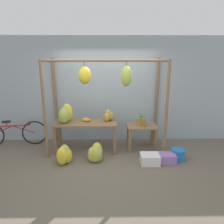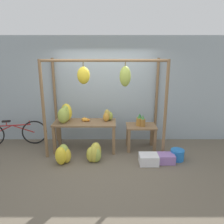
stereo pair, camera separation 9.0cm
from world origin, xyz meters
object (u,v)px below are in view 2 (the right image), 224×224
object	(u,v)px
banana_pile_ground_left	(64,155)
banana_pile_ground_right	(95,153)
parked_bicycle	(14,133)
fruit_crate_white	(149,159)
fruit_crate_purple	(167,158)
banana_pile_on_table	(66,114)
orange_pile	(86,120)
pineapple_cluster	(141,121)
papaya_pile	(108,116)
blue_bucket	(178,155)

from	to	relation	value
banana_pile_ground_left	banana_pile_ground_right	distance (m)	0.69
banana_pile_ground_right	parked_bicycle	world-z (taller)	parked_bicycle
fruit_crate_white	fruit_crate_purple	world-z (taller)	fruit_crate_white
fruit_crate_white	parked_bicycle	bearing A→B (deg)	163.42
banana_pile_on_table	orange_pile	world-z (taller)	banana_pile_on_table
banana_pile_ground_right	pineapple_cluster	bearing A→B (deg)	30.95
pineapple_cluster	fruit_crate_white	distance (m)	1.02
parked_bicycle	papaya_pile	size ratio (longest dim) A/B	5.32
pineapple_cluster	fruit_crate_white	bearing A→B (deg)	-82.31
orange_pile	fruit_crate_white	xyz separation A→B (m)	(1.47, -0.80, -0.67)
orange_pile	pineapple_cluster	distance (m)	1.36
banana_pile_ground_left	fruit_crate_white	xyz separation A→B (m)	(1.88, -0.05, -0.08)
pineapple_cluster	banana_pile_ground_left	size ratio (longest dim) A/B	0.64
banana_pile_ground_left	parked_bicycle	size ratio (longest dim) A/B	0.28
pineapple_cluster	banana_pile_ground_left	world-z (taller)	pineapple_cluster
banana_pile_ground_left	blue_bucket	size ratio (longest dim) A/B	1.53
orange_pile	parked_bicycle	xyz separation A→B (m)	(-1.93, 0.21, -0.43)
banana_pile_ground_right	blue_bucket	bearing A→B (deg)	1.82
banana_pile_ground_left	banana_pile_on_table	bearing A→B (deg)	96.00
banana_pile_ground_left	parked_bicycle	bearing A→B (deg)	147.53
orange_pile	papaya_pile	xyz separation A→B (m)	(0.55, 0.04, 0.08)
pineapple_cluster	banana_pile_ground_left	distance (m)	2.00
fruit_crate_white	blue_bucket	distance (m)	0.71
pineapple_cluster	banana_pile_ground_right	xyz separation A→B (m)	(-1.09, -0.66, -0.56)
orange_pile	fruit_crate_purple	distance (m)	2.11
papaya_pile	banana_pile_on_table	bearing A→B (deg)	-175.85
orange_pile	banana_pile_ground_right	xyz separation A→B (m)	(0.27, -0.68, -0.58)
fruit_crate_white	parked_bicycle	xyz separation A→B (m)	(-3.40, 1.01, 0.23)
banana_pile_on_table	banana_pile_ground_left	distance (m)	1.03
papaya_pile	orange_pile	bearing A→B (deg)	-176.25
fruit_crate_white	pineapple_cluster	bearing A→B (deg)	97.69
banana_pile_on_table	pineapple_cluster	bearing A→B (deg)	0.61
papaya_pile	banana_pile_ground_left	bearing A→B (deg)	-140.60
banana_pile_on_table	fruit_crate_white	world-z (taller)	banana_pile_on_table
banana_pile_ground_left	papaya_pile	world-z (taller)	papaya_pile
banana_pile_ground_left	fruit_crate_purple	bearing A→B (deg)	0.53
orange_pile	banana_pile_ground_right	bearing A→B (deg)	-68.35
banana_pile_on_table	banana_pile_ground_right	bearing A→B (deg)	-40.03
blue_bucket	fruit_crate_purple	xyz separation A→B (m)	(-0.29, -0.12, -0.03)
pineapple_cluster	banana_pile_ground_right	size ratio (longest dim) A/B	0.70
banana_pile_on_table	fruit_crate_white	bearing A→B (deg)	-21.30
pineapple_cluster	parked_bicycle	size ratio (longest dim) A/B	0.18
blue_bucket	fruit_crate_purple	distance (m)	0.31
fruit_crate_white	parked_bicycle	world-z (taller)	parked_bicycle
banana_pile_ground_right	papaya_pile	bearing A→B (deg)	68.43
banana_pile_on_table	papaya_pile	distance (m)	1.04
banana_pile_ground_left	blue_bucket	xyz separation A→B (m)	(2.56, 0.14, -0.07)
parked_bicycle	papaya_pile	bearing A→B (deg)	-3.99
banana_pile_ground_right	papaya_pile	distance (m)	1.01
pineapple_cluster	blue_bucket	distance (m)	1.17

